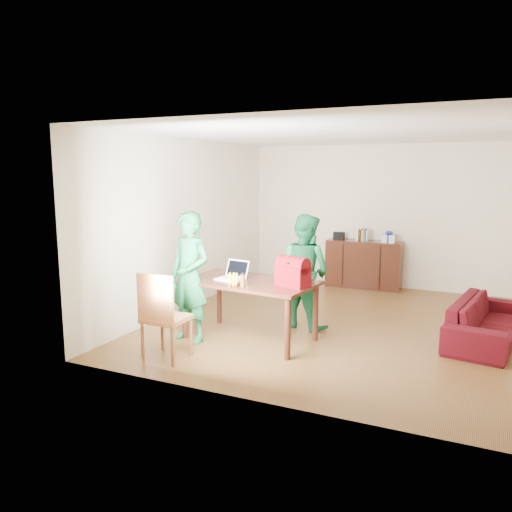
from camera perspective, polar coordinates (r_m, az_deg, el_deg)
The scene contains 10 objects.
room at distance 7.27m, azimuth 9.97°, elevation 2.51°, with size 5.20×5.70×2.90m.
table at distance 6.50m, azimuth -0.74°, elevation -3.69°, with size 1.78×1.13×0.79m.
chair at distance 6.01m, azimuth -10.24°, elevation -8.75°, with size 0.48×0.46×1.05m.
person_near at distance 6.49m, azimuth -7.59°, elevation -2.38°, with size 0.62×0.41×1.70m, color #156031.
person_far at distance 7.05m, azimuth 5.59°, elevation -1.74°, with size 0.78×0.61×1.61m, color #156034.
laptop at distance 6.52m, azimuth -2.98°, elevation -2.34°, with size 0.39×0.31×0.25m.
bananas at distance 6.17m, azimuth -2.62°, elevation -3.15°, with size 0.18×0.11×0.07m, color gold, non-canonical shape.
bottle at distance 6.12m, azimuth -1.55°, elevation -2.75°, with size 0.06×0.06×0.17m, color #593B14.
red_bag at distance 6.14m, azimuth 4.24°, elevation -2.14°, with size 0.40×0.23×0.29m, color #6D0709.
sofa at distance 7.19m, azimuth 24.84°, elevation -6.76°, with size 1.86×0.73×0.54m, color #390713.
Camera 1 is at (1.83, -6.85, 2.18)m, focal length 35.00 mm.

